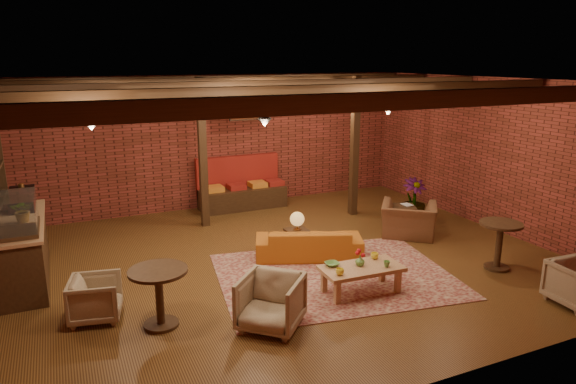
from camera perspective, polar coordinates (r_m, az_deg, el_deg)
name	(u,v)px	position (r m, az deg, el deg)	size (l,w,h in m)	color
floor	(277,262)	(9.36, -1.26, -7.82)	(10.00, 10.00, 0.00)	#38200E
ceiling	(276,82)	(8.66, -1.38, 12.16)	(10.00, 8.00, 0.02)	black
wall_back	(212,142)	(12.59, -8.49, 5.46)	(10.00, 0.02, 3.20)	maroon
wall_front	(426,254)	(5.57, 15.13, -6.68)	(10.00, 0.02, 3.20)	maroon
wall_right	(493,154)	(11.72, 21.85, 3.90)	(0.02, 8.00, 3.20)	maroon
ceiling_beams	(276,89)	(8.66, -1.37, 11.37)	(9.80, 6.40, 0.22)	black
ceiling_pipe	(244,97)	(10.17, -4.95, 10.51)	(0.12, 0.12, 9.60)	black
post_left	(203,154)	(11.10, -9.47, 4.20)	(0.16, 0.16, 3.20)	black
post_right	(355,147)	(11.89, 7.40, 4.97)	(0.16, 0.16, 3.20)	black
service_counter	(20,235)	(9.41, -27.62, -4.24)	(0.80, 2.50, 1.60)	black
plant_counter	(24,206)	(9.48, -27.27, -1.40)	(0.35, 0.39, 0.30)	#337F33
banquette	(242,188)	(12.56, -5.11, 0.42)	(2.10, 0.70, 1.00)	maroon
service_sign	(247,114)	(11.82, -4.58, 8.66)	(0.86, 0.06, 0.30)	orange
ceiling_spotlights	(276,102)	(8.68, -1.36, 9.92)	(6.40, 4.40, 0.28)	black
rug	(334,275)	(8.84, 5.18, -9.21)	(3.86, 2.95, 0.01)	maroon
sofa	(309,243)	(9.49, 2.32, -5.67)	(1.94, 0.76, 0.57)	#A65717
coffee_table	(360,269)	(8.15, 8.04, -8.52)	(1.30, 0.68, 0.69)	#906543
side_table_lamp	(297,222)	(9.48, 1.02, -3.40)	(0.40, 0.40, 0.84)	black
round_table_left	(159,288)	(7.27, -14.15, -10.30)	(0.80, 0.80, 0.83)	black
armchair_a	(95,296)	(7.81, -20.62, -10.81)	(0.67, 0.62, 0.69)	#B9B090
armchair_b	(271,300)	(7.09, -1.93, -11.89)	(0.79, 0.74, 0.81)	#B9B090
armchair_right	(409,214)	(10.81, 13.29, -2.44)	(1.08, 0.70, 0.95)	brown
side_table_book	(403,208)	(11.17, 12.69, -1.70)	(0.64, 0.64, 0.56)	black
round_table_right	(500,238)	(9.62, 22.45, -4.76)	(0.72, 0.72, 0.84)	black
plant_tall	(416,157)	(11.62, 14.06, 3.79)	(1.65, 1.65, 2.94)	#4C7F4C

